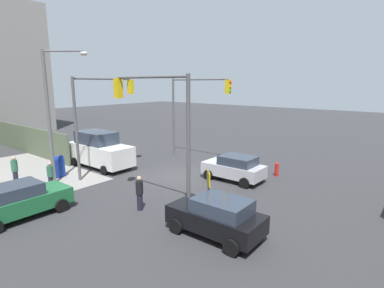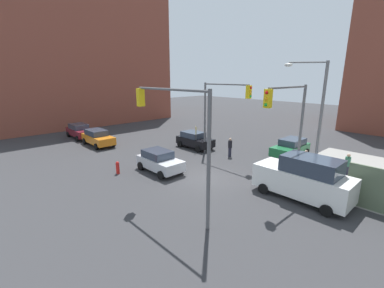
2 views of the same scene
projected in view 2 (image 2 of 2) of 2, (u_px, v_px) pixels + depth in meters
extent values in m
plane|color=#333335|center=(205.00, 178.00, 18.34)|extent=(120.00, 120.00, 0.00)
cube|color=brown|center=(67.00, 58.00, 39.74)|extent=(16.00, 28.00, 19.77)
cylinder|color=#59595B|center=(205.00, 119.00, 23.67)|extent=(0.18, 0.18, 6.50)
cylinder|color=#59595B|center=(226.00, 84.00, 21.23)|extent=(4.66, 0.12, 0.12)
cube|color=yellow|center=(249.00, 92.00, 19.72)|extent=(0.32, 0.36, 1.00)
sphere|color=red|center=(251.00, 88.00, 19.51)|extent=(0.18, 0.18, 0.18)
sphere|color=orange|center=(251.00, 92.00, 19.59)|extent=(0.18, 0.18, 0.18)
sphere|color=green|center=(250.00, 96.00, 19.67)|extent=(0.18, 0.18, 0.18)
cylinder|color=#59595B|center=(209.00, 163.00, 11.36)|extent=(0.18, 0.18, 6.50)
cylinder|color=#59595B|center=(170.00, 89.00, 12.47)|extent=(5.36, 0.12, 0.12)
cube|color=yellow|center=(141.00, 97.00, 14.51)|extent=(0.32, 0.36, 1.00)
sphere|color=red|center=(139.00, 91.00, 14.55)|extent=(0.18, 0.18, 0.18)
sphere|color=orange|center=(139.00, 97.00, 14.63)|extent=(0.18, 0.18, 0.18)
sphere|color=green|center=(139.00, 103.00, 14.71)|extent=(0.18, 0.18, 0.18)
cylinder|color=#59595B|center=(300.00, 134.00, 17.30)|extent=(0.18, 0.18, 6.50)
cylinder|color=#59595B|center=(289.00, 87.00, 15.04)|extent=(0.12, 4.45, 0.12)
cube|color=yellow|center=(268.00, 99.00, 13.71)|extent=(0.36, 0.32, 1.00)
sphere|color=red|center=(267.00, 93.00, 13.51)|extent=(0.18, 0.18, 0.18)
sphere|color=orange|center=(266.00, 99.00, 13.59)|extent=(0.18, 0.18, 0.18)
sphere|color=green|center=(266.00, 105.00, 13.67)|extent=(0.18, 0.18, 0.18)
cylinder|color=slate|center=(320.00, 122.00, 17.47)|extent=(0.20, 0.20, 8.00)
cylinder|color=slate|center=(308.00, 62.00, 16.72)|extent=(2.01, 1.47, 0.10)
ellipsoid|color=silver|center=(288.00, 65.00, 16.99)|extent=(0.56, 0.36, 0.24)
cylinder|color=#4C4C4C|center=(196.00, 139.00, 24.65)|extent=(0.08, 0.08, 2.40)
cube|color=yellow|center=(196.00, 130.00, 24.43)|extent=(0.48, 0.48, 0.64)
cube|color=navy|center=(324.00, 176.00, 17.10)|extent=(0.56, 0.64, 1.15)
cylinder|color=navy|center=(326.00, 168.00, 16.96)|extent=(0.56, 0.64, 0.56)
cylinder|color=red|center=(118.00, 168.00, 19.01)|extent=(0.26, 0.26, 0.80)
sphere|color=red|center=(117.00, 163.00, 18.90)|extent=(0.24, 0.24, 0.24)
cube|color=black|center=(195.00, 141.00, 25.85)|extent=(3.91, 1.80, 0.75)
cube|color=#2D3847|center=(193.00, 134.00, 25.91)|extent=(2.19, 1.58, 0.55)
cylinder|color=black|center=(211.00, 146.00, 25.60)|extent=(0.64, 0.22, 0.64)
cylinder|color=black|center=(198.00, 149.00, 24.42)|extent=(0.64, 0.22, 0.64)
cylinder|color=black|center=(193.00, 141.00, 27.48)|extent=(0.64, 0.22, 0.64)
cylinder|color=black|center=(180.00, 144.00, 26.30)|extent=(0.64, 0.22, 0.64)
cube|color=#B7BABF|center=(160.00, 163.00, 19.32)|extent=(3.86, 1.80, 0.75)
cube|color=#2D3847|center=(157.00, 154.00, 19.38)|extent=(2.16, 1.58, 0.55)
cylinder|color=black|center=(181.00, 169.00, 19.08)|extent=(0.64, 0.22, 0.64)
cylinder|color=black|center=(161.00, 175.00, 17.90)|extent=(0.64, 0.22, 0.64)
cylinder|color=black|center=(160.00, 161.00, 20.94)|extent=(0.64, 0.22, 0.64)
cylinder|color=black|center=(141.00, 166.00, 19.75)|extent=(0.64, 0.22, 0.64)
cube|color=orange|center=(98.00, 139.00, 26.85)|extent=(4.49, 1.80, 0.75)
cube|color=#2D3847|center=(96.00, 132.00, 26.94)|extent=(2.51, 1.58, 0.55)
cylinder|color=black|center=(113.00, 144.00, 26.45)|extent=(0.64, 0.22, 0.64)
cylinder|color=black|center=(96.00, 147.00, 25.27)|extent=(0.64, 0.22, 0.64)
cylinder|color=black|center=(101.00, 139.00, 28.61)|extent=(0.64, 0.22, 0.64)
cylinder|color=black|center=(84.00, 141.00, 27.43)|extent=(0.64, 0.22, 0.64)
cube|color=#1E6638|center=(290.00, 149.00, 22.99)|extent=(1.80, 4.21, 0.75)
cube|color=#2D3847|center=(293.00, 142.00, 23.05)|extent=(1.58, 2.36, 0.55)
cylinder|color=black|center=(292.00, 159.00, 21.51)|extent=(0.22, 0.64, 0.64)
cylinder|color=black|center=(272.00, 154.00, 22.78)|extent=(0.22, 0.64, 0.64)
cylinder|color=black|center=(307.00, 152.00, 23.40)|extent=(0.22, 0.64, 0.64)
cylinder|color=black|center=(288.00, 148.00, 24.67)|extent=(0.22, 0.64, 0.64)
cube|color=maroon|center=(80.00, 132.00, 30.16)|extent=(4.48, 1.80, 0.75)
cube|color=#2D3847|center=(79.00, 126.00, 30.25)|extent=(2.51, 1.58, 0.55)
cylinder|color=black|center=(93.00, 136.00, 29.77)|extent=(0.64, 0.22, 0.64)
cylinder|color=black|center=(77.00, 139.00, 28.58)|extent=(0.64, 0.22, 0.64)
cylinder|color=black|center=(83.00, 132.00, 31.93)|extent=(0.64, 0.22, 0.64)
cylinder|color=black|center=(68.00, 134.00, 30.74)|extent=(0.64, 0.22, 0.64)
cube|color=white|center=(302.00, 182.00, 14.98)|extent=(5.40, 2.10, 1.40)
cube|color=#2D3847|center=(311.00, 165.00, 14.38)|extent=(3.02, 1.85, 0.90)
cylinder|color=black|center=(263.00, 189.00, 15.76)|extent=(0.64, 0.22, 0.64)
cylinder|color=black|center=(281.00, 180.00, 17.14)|extent=(0.64, 0.22, 0.64)
cylinder|color=black|center=(326.00, 211.00, 13.16)|extent=(0.64, 0.22, 0.64)
cylinder|color=black|center=(340.00, 198.00, 14.54)|extent=(0.64, 0.22, 0.64)
cylinder|color=black|center=(230.00, 144.00, 22.89)|extent=(0.36, 0.36, 0.66)
sphere|color=tan|center=(230.00, 139.00, 22.78)|extent=(0.23, 0.23, 0.23)
cylinder|color=#1E1E2D|center=(230.00, 152.00, 23.08)|extent=(0.28, 0.28, 0.84)
cylinder|color=#2D664C|center=(348.00, 161.00, 18.10)|extent=(0.36, 0.36, 0.68)
sphere|color=tan|center=(349.00, 155.00, 17.99)|extent=(0.23, 0.23, 0.23)
cylinder|color=#1E1E2D|center=(346.00, 172.00, 18.30)|extent=(0.28, 0.28, 0.85)
cylinder|color=#2D664C|center=(305.00, 157.00, 19.37)|extent=(0.36, 0.36, 0.63)
sphere|color=tan|center=(306.00, 152.00, 19.26)|extent=(0.22, 0.22, 0.22)
cylinder|color=#1E1E2D|center=(304.00, 166.00, 19.55)|extent=(0.28, 0.28, 0.80)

